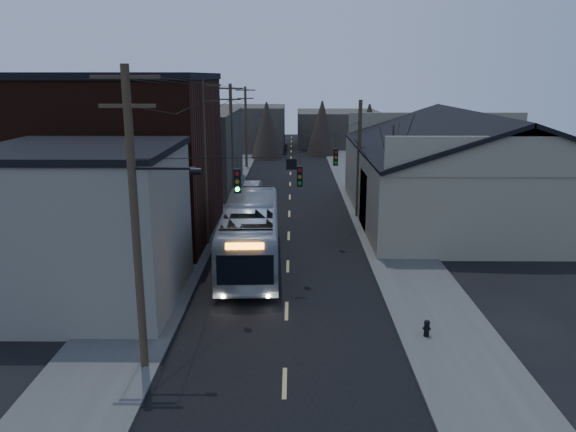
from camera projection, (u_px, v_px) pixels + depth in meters
name	position (u px, v px, depth m)	size (l,w,h in m)	color
ground	(284.00, 418.00, 17.07)	(160.00, 160.00, 0.00)	black
road_surface	(290.00, 202.00, 46.17)	(9.00, 110.00, 0.02)	black
sidewalk_left	(211.00, 202.00, 46.21)	(4.00, 110.00, 0.12)	#474744
sidewalk_right	(369.00, 202.00, 46.10)	(4.00, 110.00, 0.12)	#474744
building_clapboard	(85.00, 229.00, 25.03)	(8.00, 8.00, 7.00)	slate
building_brick	(130.00, 160.00, 35.34)	(10.00, 12.00, 10.00)	black
building_left_far	(186.00, 150.00, 51.22)	(9.00, 14.00, 7.00)	#35302A
warehouse	(469.00, 182.00, 40.55)	(16.16, 20.60, 7.73)	gray
building_far_left	(249.00, 128.00, 79.44)	(10.00, 12.00, 6.00)	#35302A
building_far_right	(338.00, 128.00, 84.30)	(12.00, 14.00, 5.00)	#35302A
bare_tree	(391.00, 182.00, 35.54)	(0.40, 0.40, 7.20)	black
utility_lines	(245.00, 152.00, 39.31)	(11.24, 45.28, 10.50)	#382B1E
bus	(251.00, 233.00, 30.75)	(2.93, 12.51, 3.48)	#AAB1B6
parked_car	(252.00, 189.00, 48.38)	(1.34, 3.86, 1.27)	#AFB0B7
fire_hydrant	(427.00, 327.00, 22.12)	(0.33, 0.23, 0.69)	black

